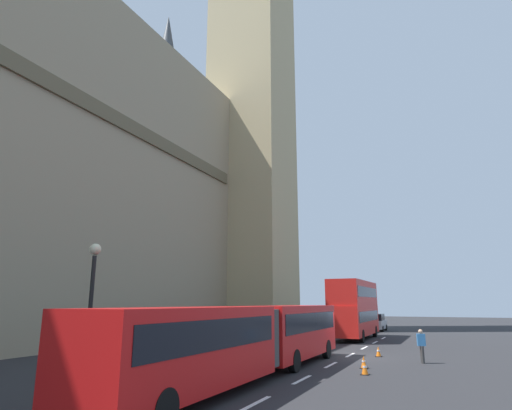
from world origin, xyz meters
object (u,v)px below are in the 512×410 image
traffic_cone_west (365,368)px  street_lamp (91,302)px  pedestrian_near_cones (421,345)px  double_decker_bus (354,307)px  clock_tower (252,29)px  articulated_bus (251,334)px  traffic_cone_middle (364,362)px  sedan_lead (376,322)px  traffic_cone_east (378,352)px

traffic_cone_west → street_lamp: 11.72m
traffic_cone_west → pedestrian_near_cones: size_ratio=0.34×
double_decker_bus → street_lamp: 26.43m
clock_tower → pedestrian_near_cones: (-22.68, -20.17, -39.21)m
articulated_bus → traffic_cone_middle: size_ratio=32.18×
pedestrian_near_cones → street_lamp: bearing=139.1°
double_decker_bus → pedestrian_near_cones: 15.15m
articulated_bus → double_decker_bus: (21.48, 0.00, 0.96)m
traffic_cone_middle → street_lamp: 12.72m
sedan_lead → pedestrian_near_cones: bearing=-166.3°
clock_tower → sedan_lead: size_ratio=17.31×
articulated_bus → sedan_lead: articulated_bus is taller
double_decker_bus → traffic_cone_west: size_ratio=17.12×
traffic_cone_west → double_decker_bus: bearing=12.5°
traffic_cone_west → pedestrian_near_cones: (4.88, -2.07, 0.63)m
double_decker_bus → traffic_cone_middle: 17.33m
sedan_lead → traffic_cone_east: bearing=-171.0°
traffic_cone_west → street_lamp: (-7.45, 8.61, 2.77)m
sedan_lead → street_lamp: 38.45m
double_decker_bus → traffic_cone_east: 12.56m
sedan_lead → street_lamp: (-38.14, 4.38, 2.14)m
clock_tower → traffic_cone_middle: clock_tower is taller
traffic_cone_middle → traffic_cone_east: same height
articulated_bus → traffic_cone_middle: articulated_bus is taller
double_decker_bus → sedan_lead: 12.23m
traffic_cone_middle → traffic_cone_east: 4.98m
traffic_cone_east → pedestrian_near_cones: size_ratio=0.34×
articulated_bus → clock_tower: bearing=24.7°
traffic_cone_east → pedestrian_near_cones: pedestrian_near_cones is taller
traffic_cone_east → street_lamp: size_ratio=0.11×
double_decker_bus → pedestrian_near_cones: (-13.71, -6.18, -1.80)m
articulated_bus → street_lamp: size_ratio=3.54×
traffic_cone_west → street_lamp: bearing=130.9°
traffic_cone_middle → pedestrian_near_cones: (3.04, -2.45, 0.63)m
pedestrian_near_cones → traffic_cone_west: bearing=157.0°
sedan_lead → double_decker_bus: bearing=-179.4°
clock_tower → street_lamp: 51.86m
articulated_bus → traffic_cone_east: (9.71, -3.66, -1.46)m
traffic_cone_east → street_lamp: (-14.27, 8.17, 2.77)m
double_decker_bus → sedan_lead: (12.10, 0.12, -1.80)m
traffic_cone_east → street_lamp: street_lamp is taller
articulated_bus → street_lamp: street_lamp is taller
pedestrian_near_cones → double_decker_bus: bearing=24.3°
clock_tower → sedan_lead: (3.13, -13.87, -39.21)m
street_lamp → pedestrian_near_cones: bearing=-40.9°
double_decker_bus → street_lamp: size_ratio=1.88×
articulated_bus → sedan_lead: 33.59m
clock_tower → double_decker_bus: size_ratio=7.67×
sedan_lead → street_lamp: size_ratio=0.83×
traffic_cone_middle → pedestrian_near_cones: size_ratio=0.34×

